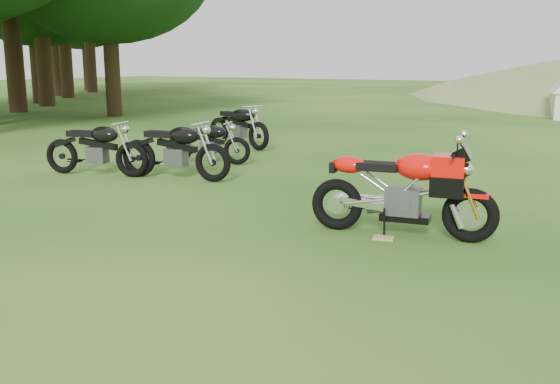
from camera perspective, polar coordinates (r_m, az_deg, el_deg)
The scene contains 8 objects.
ground at distance 6.83m, azimuth -1.76°, elevation -5.17°, with size 120.00×120.00×0.00m, color #14430E.
treeline at distance 31.31m, azimuth -17.05°, elevation 7.68°, with size 28.00×32.00×14.00m, color black, non-canonical shape.
sport_motorcycle at distance 7.31m, azimuth 11.11°, elevation 0.75°, with size 2.06×0.52×1.24m, color red, non-canonical shape.
plywood_board at distance 7.28m, azimuth 9.44°, elevation -4.17°, with size 0.23×0.18×0.02m, color tan.
vintage_moto_a at distance 11.54m, azimuth -16.49°, elevation 3.99°, with size 1.96×0.45×1.03m, color black, non-canonical shape.
vintage_moto_b at distance 10.85m, azimuth -9.61°, elevation 3.94°, with size 2.04×0.47×1.07m, color black, non-canonical shape.
vintage_moto_c at distance 12.46m, azimuth -6.65°, elevation 4.62°, with size 1.70×0.39×0.89m, color black, non-canonical shape.
vintage_moto_d at distance 14.77m, azimuth -3.86°, elevation 6.16°, with size 2.05×0.48×1.08m, color black, non-canonical shape.
Camera 1 is at (3.66, -5.40, 2.00)m, focal length 40.00 mm.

